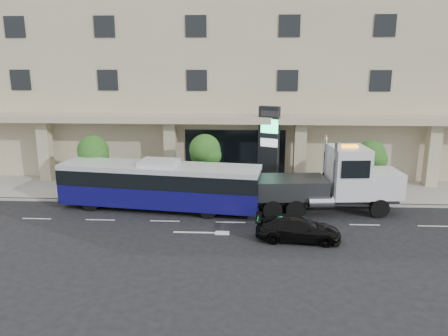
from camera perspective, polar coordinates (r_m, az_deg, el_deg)
The scene contains 11 objects.
ground at distance 27.98m, azimuth 0.96°, elevation -6.01°, with size 120.00×120.00×0.00m, color black.
sidewalk at distance 32.70m, azimuth 1.28°, elevation -2.89°, with size 120.00×6.00×0.15m, color gray.
curb at distance 29.84m, azimuth 1.10°, elevation -4.56°, with size 120.00×0.30×0.15m, color gray.
convention_center at distance 41.71m, azimuth 1.80°, elevation 14.54°, with size 60.00×17.60×20.00m.
tree_left at distance 32.43m, azimuth -16.69°, elevation 1.92°, with size 2.27×2.20×4.22m.
tree_mid at distance 30.66m, azimuth -2.46°, elevation 2.11°, with size 2.28×2.20×4.38m.
tree_right at distance 31.76m, azimuth 18.67°, elevation 1.38°, with size 2.10×2.00×4.04m.
city_bus at distance 28.67m, azimuth -8.41°, elevation -2.12°, with size 13.31×4.45×3.31m.
tow_truck at distance 28.58m, azimuth 14.01°, elevation -1.84°, with size 10.59×3.35×4.80m.
black_sedan at distance 24.21m, azimuth 9.63°, elevation -7.79°, with size 1.86×4.59×1.33m, color black.
signage_pylon at distance 32.70m, azimuth 5.85°, elevation 2.78°, with size 1.60×1.13×6.11m.
Camera 1 is at (0.90, -26.28, 9.56)m, focal length 35.00 mm.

